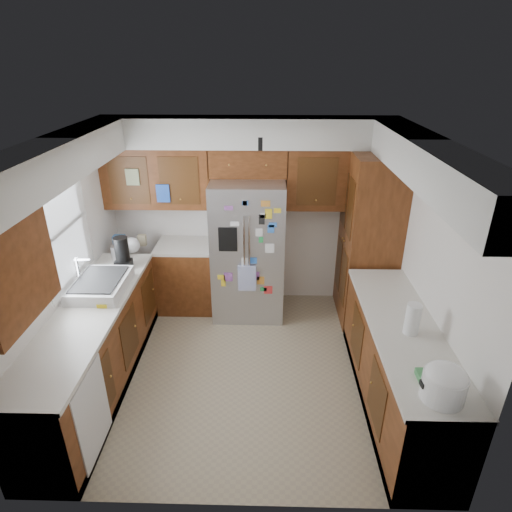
# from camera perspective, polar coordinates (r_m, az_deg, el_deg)

# --- Properties ---
(floor) EXTENTS (3.60, 3.60, 0.00)m
(floor) POSITION_cam_1_polar(r_m,az_deg,el_deg) (4.92, -1.57, -14.69)
(floor) COLOR gray
(floor) RESTS_ON ground
(room_shell) EXTENTS (3.64, 3.24, 2.52)m
(room_shell) POSITION_cam_1_polar(r_m,az_deg,el_deg) (4.35, -3.02, 7.36)
(room_shell) COLOR silver
(room_shell) RESTS_ON ground
(left_counter_run) EXTENTS (1.36, 3.20, 0.92)m
(left_counter_run) POSITION_cam_1_polar(r_m,az_deg,el_deg) (4.93, -17.85, -9.73)
(left_counter_run) COLOR #47230D
(left_counter_run) RESTS_ON ground
(right_counter_run) EXTENTS (0.63, 2.25, 0.92)m
(right_counter_run) POSITION_cam_1_polar(r_m,az_deg,el_deg) (4.46, 18.27, -14.09)
(right_counter_run) COLOR #47230D
(right_counter_run) RESTS_ON ground
(pantry) EXTENTS (0.60, 0.90, 2.15)m
(pantry) POSITION_cam_1_polar(r_m,az_deg,el_deg) (5.48, 14.78, 2.09)
(pantry) COLOR #47230D
(pantry) RESTS_ON ground
(fridge) EXTENTS (0.90, 0.79, 1.80)m
(fridge) POSITION_cam_1_polar(r_m,az_deg,el_deg) (5.46, -1.05, 0.86)
(fridge) COLOR gray
(fridge) RESTS_ON ground
(bridge_cabinet) EXTENTS (0.96, 0.34, 0.35)m
(bridge_cabinet) POSITION_cam_1_polar(r_m,az_deg,el_deg) (5.33, -1.04, 12.47)
(bridge_cabinet) COLOR #47230D
(bridge_cabinet) RESTS_ON fridge
(fridge_top_items) EXTENTS (0.57, 0.32, 0.25)m
(fridge_top_items) POSITION_cam_1_polar(r_m,az_deg,el_deg) (5.22, -1.10, 15.44)
(fridge_top_items) COLOR blue
(fridge_top_items) RESTS_ON bridge_cabinet
(sink_assembly) EXTENTS (0.52, 0.71, 0.37)m
(sink_assembly) POSITION_cam_1_polar(r_m,az_deg,el_deg) (4.75, -20.07, -3.59)
(sink_assembly) COLOR silver
(sink_assembly) RESTS_ON left_counter_run
(left_counter_clutter) EXTENTS (0.37, 0.91, 0.38)m
(left_counter_clutter) POSITION_cam_1_polar(r_m,az_deg,el_deg) (5.34, -17.09, 0.85)
(left_counter_clutter) COLOR black
(left_counter_clutter) RESTS_ON left_counter_run
(rice_cooker) EXTENTS (0.32, 0.31, 0.27)m
(rice_cooker) POSITION_cam_1_polar(r_m,az_deg,el_deg) (3.42, 23.84, -15.17)
(rice_cooker) COLOR white
(rice_cooker) RESTS_ON right_counter_run
(paper_towel) EXTENTS (0.13, 0.13, 0.29)m
(paper_towel) POSITION_cam_1_polar(r_m,az_deg,el_deg) (4.01, 20.15, -7.89)
(paper_towel) COLOR white
(paper_towel) RESTS_ON right_counter_run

